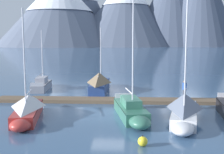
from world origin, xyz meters
TOP-DOWN VIEW (x-y plane):
  - ground_plane at (0.00, 0.00)m, footprint 700.00×700.00m
  - mountain_west_summit at (-49.74, 205.28)m, footprint 95.77×95.77m
  - mountain_central_massif at (-36.03, 224.32)m, footprint 62.42×62.42m
  - mountain_shoulder_ridge at (0.17, 210.93)m, footprint 86.73×86.73m
  - mountain_east_summit at (35.51, 211.19)m, footprint 65.84×65.84m
  - dock at (0.00, 4.00)m, footprint 20.68×2.00m
  - sailboat_nearest_berth at (-8.08, 10.51)m, footprint 1.93×6.08m
  - sailboat_second_berth at (-5.60, -1.83)m, footprint 2.67×6.90m
  - sailboat_mid_dock_port at (-1.50, 9.64)m, footprint 1.96×7.59m
  - sailboat_mid_dock_starboard at (1.78, -1.43)m, footprint 2.71×6.86m
  - sailboat_far_berth at (5.41, -1.72)m, footprint 3.16×7.65m
  - person_on_dock at (6.50, 4.08)m, footprint 0.35×0.55m
  - mooring_buoy_channel_marker at (2.26, -6.91)m, footprint 0.53×0.53m

SIDE VIEW (x-z plane):
  - ground_plane at x=0.00m, z-range 0.00..0.00m
  - dock at x=0.00m, z-range -0.01..0.29m
  - mooring_buoy_channel_marker at x=2.26m, z-range -0.04..0.57m
  - sailboat_nearest_berth at x=-8.08m, z-range -2.76..3.84m
  - sailboat_mid_dock_starboard at x=1.78m, z-range -3.87..5.01m
  - sailboat_second_berth at x=-5.60m, z-range -3.06..4.60m
  - sailboat_far_berth at x=5.41m, z-range -3.19..4.85m
  - sailboat_mid_dock_port at x=-1.50m, z-range -2.45..4.39m
  - person_on_dock at x=6.50m, z-range 0.42..2.11m
  - mountain_shoulder_ridge at x=0.17m, z-range 0.98..52.02m
  - mountain_west_summit at x=-49.74m, z-range 1.57..53.56m
  - mountain_central_massif at x=-36.03m, z-range 1.28..62.44m
  - mountain_east_summit at x=35.51m, z-range 0.87..64.02m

